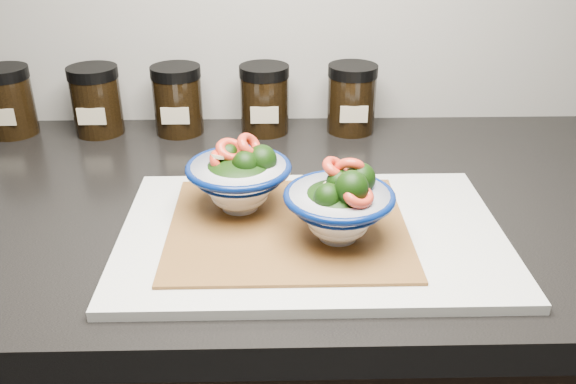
{
  "coord_description": "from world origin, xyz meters",
  "views": [
    {
      "loc": [
        0.13,
        0.72,
        1.28
      ],
      "look_at": [
        0.14,
        1.34,
        0.96
      ],
      "focal_mm": 38.0,
      "sensor_mm": 36.0,
      "label": 1
    }
  ],
  "objects_px": {
    "spice_jar_a": "(8,101)",
    "spice_jar_b": "(96,100)",
    "spice_jar_c": "(178,100)",
    "bowl_left": "(239,178)",
    "spice_jar_e": "(352,98)",
    "spice_jar_d": "(265,99)",
    "bowl_right": "(340,206)",
    "cutting_board": "(311,234)"
  },
  "relations": [
    {
      "from": "spice_jar_a",
      "to": "spice_jar_b",
      "type": "height_order",
      "value": "same"
    },
    {
      "from": "spice_jar_b",
      "to": "spice_jar_c",
      "type": "distance_m",
      "value": 0.13
    },
    {
      "from": "bowl_left",
      "to": "spice_jar_e",
      "type": "bearing_deg",
      "value": 60.03
    },
    {
      "from": "spice_jar_a",
      "to": "spice_jar_d",
      "type": "relative_size",
      "value": 1.0
    },
    {
      "from": "spice_jar_b",
      "to": "bowl_right",
      "type": "bearing_deg",
      "value": -45.6
    },
    {
      "from": "bowl_left",
      "to": "spice_jar_e",
      "type": "xyz_separation_m",
      "value": [
        0.17,
        0.3,
        0.0
      ]
    },
    {
      "from": "bowl_right",
      "to": "spice_jar_a",
      "type": "relative_size",
      "value": 1.11
    },
    {
      "from": "spice_jar_e",
      "to": "spice_jar_b",
      "type": "bearing_deg",
      "value": 180.0
    },
    {
      "from": "cutting_board",
      "to": "spice_jar_c",
      "type": "relative_size",
      "value": 3.98
    },
    {
      "from": "bowl_left",
      "to": "spice_jar_b",
      "type": "relative_size",
      "value": 1.15
    },
    {
      "from": "bowl_right",
      "to": "spice_jar_d",
      "type": "xyz_separation_m",
      "value": [
        -0.09,
        0.37,
        0.0
      ]
    },
    {
      "from": "bowl_left",
      "to": "spice_jar_e",
      "type": "distance_m",
      "value": 0.35
    },
    {
      "from": "cutting_board",
      "to": "spice_jar_a",
      "type": "bearing_deg",
      "value": 143.95
    },
    {
      "from": "cutting_board",
      "to": "spice_jar_e",
      "type": "height_order",
      "value": "spice_jar_e"
    },
    {
      "from": "cutting_board",
      "to": "spice_jar_d",
      "type": "height_order",
      "value": "spice_jar_d"
    },
    {
      "from": "spice_jar_c",
      "to": "spice_jar_d",
      "type": "xyz_separation_m",
      "value": [
        0.14,
        0.0,
        0.0
      ]
    },
    {
      "from": "bowl_left",
      "to": "bowl_right",
      "type": "height_order",
      "value": "bowl_right"
    },
    {
      "from": "cutting_board",
      "to": "bowl_right",
      "type": "xyz_separation_m",
      "value": [
        0.03,
        -0.02,
        0.05
      ]
    },
    {
      "from": "spice_jar_a",
      "to": "spice_jar_c",
      "type": "bearing_deg",
      "value": 0.0
    },
    {
      "from": "cutting_board",
      "to": "spice_jar_b",
      "type": "xyz_separation_m",
      "value": [
        -0.34,
        0.35,
        0.05
      ]
    },
    {
      "from": "spice_jar_a",
      "to": "cutting_board",
      "type": "bearing_deg",
      "value": -36.05
    },
    {
      "from": "spice_jar_c",
      "to": "cutting_board",
      "type": "bearing_deg",
      "value": -59.95
    },
    {
      "from": "cutting_board",
      "to": "spice_jar_d",
      "type": "distance_m",
      "value": 0.36
    },
    {
      "from": "spice_jar_e",
      "to": "spice_jar_a",
      "type": "bearing_deg",
      "value": 180.0
    },
    {
      "from": "cutting_board",
      "to": "spice_jar_d",
      "type": "xyz_separation_m",
      "value": [
        -0.06,
        0.35,
        0.05
      ]
    },
    {
      "from": "bowl_right",
      "to": "spice_jar_b",
      "type": "xyz_separation_m",
      "value": [
        -0.37,
        0.37,
        0.0
      ]
    },
    {
      "from": "bowl_right",
      "to": "spice_jar_b",
      "type": "bearing_deg",
      "value": 134.4
    },
    {
      "from": "spice_jar_a",
      "to": "spice_jar_d",
      "type": "bearing_deg",
      "value": 0.0
    },
    {
      "from": "bowl_right",
      "to": "spice_jar_c",
      "type": "bearing_deg",
      "value": 121.82
    },
    {
      "from": "cutting_board",
      "to": "bowl_left",
      "type": "bearing_deg",
      "value": 149.6
    },
    {
      "from": "bowl_left",
      "to": "spice_jar_c",
      "type": "height_order",
      "value": "bowl_left"
    },
    {
      "from": "spice_jar_a",
      "to": "spice_jar_e",
      "type": "xyz_separation_m",
      "value": [
        0.57,
        0.0,
        0.0
      ]
    },
    {
      "from": "bowl_left",
      "to": "spice_jar_e",
      "type": "height_order",
      "value": "bowl_left"
    },
    {
      "from": "bowl_right",
      "to": "spice_jar_e",
      "type": "relative_size",
      "value": 1.11
    },
    {
      "from": "bowl_left",
      "to": "spice_jar_a",
      "type": "height_order",
      "value": "bowl_left"
    },
    {
      "from": "cutting_board",
      "to": "spice_jar_c",
      "type": "distance_m",
      "value": 0.41
    },
    {
      "from": "bowl_right",
      "to": "spice_jar_b",
      "type": "distance_m",
      "value": 0.52
    },
    {
      "from": "spice_jar_b",
      "to": "spice_jar_d",
      "type": "height_order",
      "value": "same"
    },
    {
      "from": "bowl_left",
      "to": "spice_jar_c",
      "type": "distance_m",
      "value": 0.32
    },
    {
      "from": "spice_jar_d",
      "to": "spice_jar_e",
      "type": "bearing_deg",
      "value": 0.0
    },
    {
      "from": "bowl_right",
      "to": "spice_jar_c",
      "type": "xyz_separation_m",
      "value": [
        -0.23,
        0.37,
        0.0
      ]
    },
    {
      "from": "bowl_left",
      "to": "spice_jar_d",
      "type": "distance_m",
      "value": 0.3
    }
  ]
}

